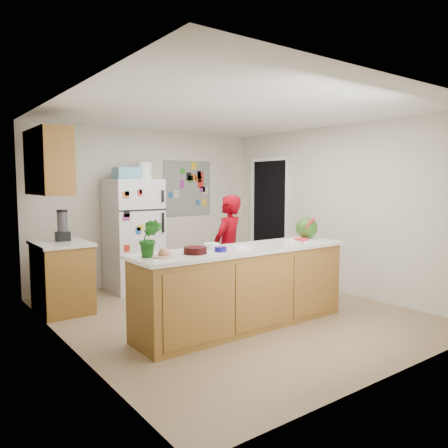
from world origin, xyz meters
TOP-DOWN VIEW (x-y plane):
  - floor at (0.00, 0.00)m, footprint 4.00×4.50m
  - wall_back at (0.00, 2.26)m, footprint 4.00×0.02m
  - wall_left at (-2.01, 0.00)m, footprint 0.02×4.50m
  - wall_right at (2.01, 0.00)m, footprint 0.02×4.50m
  - ceiling at (0.00, 0.00)m, footprint 4.00×4.50m
  - doorway at (1.99, 1.45)m, footprint 0.03×0.85m
  - peninsula_base at (-0.20, -0.50)m, footprint 2.60×0.62m
  - peninsula_top at (-0.20, -0.50)m, footprint 2.68×0.70m
  - side_counter_base at (-1.69, 1.35)m, footprint 0.60×0.80m
  - side_counter_top at (-1.69, 1.35)m, footprint 0.64×0.84m
  - upper_cabinets at (-1.82, 1.30)m, footprint 0.35×1.00m
  - refrigerator at (-0.45, 1.88)m, footprint 0.75×0.70m
  - fridge_top_bin at (-0.55, 1.88)m, footprint 0.35×0.28m
  - photo_collage at (0.75, 2.24)m, footprint 0.95×0.01m
  - person at (0.27, 0.41)m, footprint 0.64×0.55m
  - blender_appliance at (-1.64, 1.43)m, footprint 0.13×0.13m
  - cutting_board at (0.83, -0.46)m, footprint 0.48×0.40m
  - watermelon at (0.89, -0.44)m, footprint 0.28×0.28m
  - watermelon_slice at (0.73, -0.51)m, footprint 0.18×0.18m
  - cherry_bowl at (-0.88, -0.54)m, footprint 0.29×0.29m
  - white_bowl at (-0.54, -0.35)m, footprint 0.21×0.21m
  - cobalt_bowl at (-0.58, -0.58)m, footprint 0.16×0.16m
  - plate at (-1.23, -0.52)m, footprint 0.30×0.30m
  - paper_towel at (-0.26, -0.51)m, footprint 0.19×0.17m
  - keys at (0.65, -0.60)m, footprint 0.10×0.06m
  - potted_plant at (-1.35, -0.45)m, footprint 0.26×0.25m

SIDE VIEW (x-z plane):
  - floor at x=0.00m, z-range -0.02..0.00m
  - side_counter_base at x=-1.69m, z-range 0.00..0.86m
  - peninsula_base at x=-0.20m, z-range 0.00..0.88m
  - person at x=0.27m, z-range 0.00..1.48m
  - refrigerator at x=-0.45m, z-range 0.00..1.70m
  - side_counter_top at x=-1.69m, z-range 0.86..0.90m
  - peninsula_top at x=-0.20m, z-range 0.88..0.92m
  - cutting_board at x=0.83m, z-range 0.92..0.93m
  - keys at x=0.65m, z-range 0.92..0.93m
  - plate at x=-1.23m, z-range 0.92..0.94m
  - paper_towel at x=-0.26m, z-range 0.92..0.94m
  - watermelon_slice at x=0.73m, z-range 0.93..0.95m
  - cobalt_bowl at x=-0.58m, z-range 0.92..0.97m
  - white_bowl at x=-0.54m, z-range 0.92..0.98m
  - cherry_bowl at x=-0.88m, z-range 0.92..0.99m
  - doorway at x=1.99m, z-range 0.00..2.04m
  - watermelon at x=0.89m, z-range 0.93..1.21m
  - blender_appliance at x=-1.64m, z-range 0.90..1.28m
  - potted_plant at x=-1.35m, z-range 0.92..1.29m
  - wall_back at x=0.00m, z-range 0.00..2.50m
  - wall_left at x=-2.01m, z-range 0.00..2.50m
  - wall_right at x=2.01m, z-range 0.00..2.50m
  - photo_collage at x=0.75m, z-range 1.08..2.02m
  - fridge_top_bin at x=-0.55m, z-range 1.70..1.88m
  - upper_cabinets at x=-1.82m, z-range 1.50..2.30m
  - ceiling at x=0.00m, z-range 2.50..2.52m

